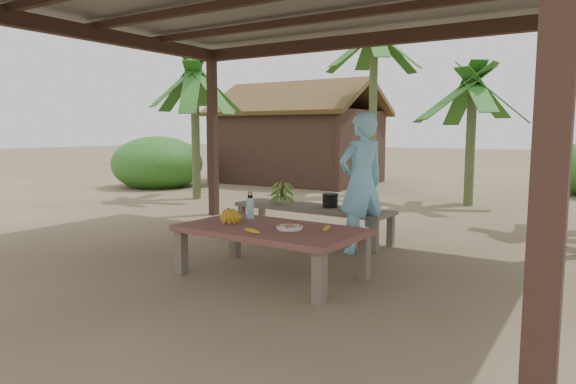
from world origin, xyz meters
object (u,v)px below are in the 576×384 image
Objects in this scene: ripe_banana_bunch at (228,214)px; plate at (290,228)px; cooking_pot at (330,201)px; work_table at (270,234)px; bench at (312,210)px; water_flask at (250,207)px; woman at (361,183)px.

ripe_banana_bunch is 0.77m from plate.
cooking_pot is at bearing 81.70° from ripe_banana_bunch.
bench is at bearing 108.80° from work_table.
bench is at bearing -167.97° from cooking_pot.
ripe_banana_bunch is 0.87× the size of water_flask.
cooking_pot is 0.12× the size of woman.
plate is 0.15× the size of woman.
woman is (0.61, -0.38, 0.30)m from cooking_pot.
cooking_pot is (0.26, 1.80, -0.04)m from ripe_banana_bunch.
water_flask is at bearing 156.29° from plate.
woman reaches higher than cooking_pot.
ripe_banana_bunch reaches higher than plate.
water_flask is 0.18× the size of woman.
woman is (0.87, 1.42, 0.26)m from ripe_banana_bunch.
work_table is at bearing -70.36° from bench.
ripe_banana_bunch reaches higher than work_table.
woman is (0.85, -0.33, 0.44)m from bench.
woman is at bearing -31.87° from cooking_pot.
work_table is 1.52m from woman.
work_table is 1.83m from cooking_pot.
cooking_pot is at bearing 82.79° from water_flask.
plate is at bearing -63.83° from bench.
bench is (-0.52, 1.76, -0.04)m from work_table.
bench is at bearing 113.01° from plate.
bench is at bearing -80.82° from woman.
ripe_banana_bunch is at bearing 178.96° from plate.
ripe_banana_bunch is 1.27× the size of cooking_pot.
bench is 8.72× the size of ripe_banana_bunch.
woman reaches higher than bench.
work_table is 1.83m from bench.
woman is at bearing 54.65° from water_flask.
ripe_banana_bunch is (-0.02, -1.74, 0.18)m from bench.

